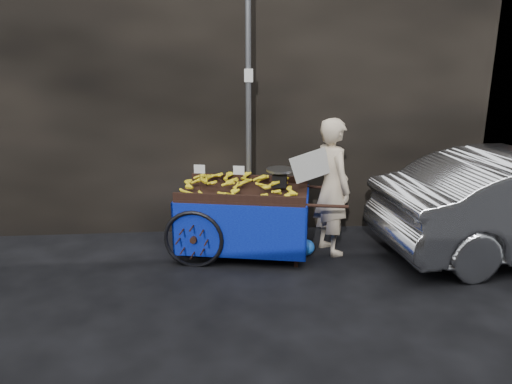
{
  "coord_description": "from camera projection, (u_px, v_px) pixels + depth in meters",
  "views": [
    {
      "loc": [
        -0.16,
        -5.78,
        2.82
      ],
      "look_at": [
        0.34,
        0.5,
        0.94
      ],
      "focal_mm": 35.0,
      "sensor_mm": 36.0,
      "label": 1
    }
  ],
  "objects": [
    {
      "name": "vendor",
      "position": [
        332.0,
        187.0,
        6.8
      ],
      "size": [
        0.94,
        0.8,
        1.89
      ],
      "rotation": [
        0.0,
        0.0,
        1.9
      ],
      "color": "beige",
      "rests_on": "ground"
    },
    {
      "name": "banana_cart",
      "position": [
        240.0,
        197.0,
        6.85
      ],
      "size": [
        2.54,
        1.51,
        1.29
      ],
      "rotation": [
        0.0,
        0.0,
        -0.2
      ],
      "color": "black",
      "rests_on": "ground"
    },
    {
      "name": "building_wall",
      "position": [
        249.0,
        64.0,
        8.14
      ],
      "size": [
        13.5,
        2.0,
        5.0
      ],
      "color": "black",
      "rests_on": "ground"
    },
    {
      "name": "street_pole",
      "position": [
        248.0,
        104.0,
        7.03
      ],
      "size": [
        0.12,
        0.1,
        4.0
      ],
      "color": "slate",
      "rests_on": "ground"
    },
    {
      "name": "ground",
      "position": [
        232.0,
        275.0,
        6.34
      ],
      "size": [
        80.0,
        80.0,
        0.0
      ],
      "primitive_type": "plane",
      "color": "black",
      "rests_on": "ground"
    },
    {
      "name": "plastic_bag",
      "position": [
        305.0,
        247.0,
        6.89
      ],
      "size": [
        0.26,
        0.21,
        0.24
      ],
      "primitive_type": "ellipsoid",
      "color": "blue",
      "rests_on": "ground"
    }
  ]
}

